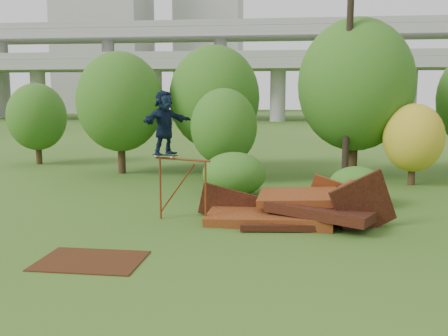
# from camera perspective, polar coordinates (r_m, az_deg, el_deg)

# --- Properties ---
(ground) EXTENTS (240.00, 240.00, 0.00)m
(ground) POSITION_cam_1_polar(r_m,az_deg,el_deg) (12.82, 2.52, -8.45)
(ground) COLOR #2D5116
(ground) RESTS_ON ground
(scrap_pile) EXTENTS (5.85, 2.98, 2.02)m
(scrap_pile) POSITION_cam_1_polar(r_m,az_deg,el_deg) (14.81, 7.69, -4.81)
(scrap_pile) COLOR #461A0C
(scrap_pile) RESTS_ON ground
(grind_rail) EXTENTS (1.76, 0.69, 1.88)m
(grind_rail) POSITION_cam_1_polar(r_m,az_deg,el_deg) (14.60, -4.79, -1.31)
(grind_rail) COLOR maroon
(grind_rail) RESTS_ON ground
(skateboard) EXTENTS (0.79, 0.46, 0.08)m
(skateboard) POSITION_cam_1_polar(r_m,az_deg,el_deg) (14.82, -6.76, 1.48)
(skateboard) COLOR black
(skateboard) RESTS_ON grind_rail
(skater) EXTENTS (1.46, 1.75, 1.88)m
(skater) POSITION_cam_1_polar(r_m,az_deg,el_deg) (14.73, -6.82, 5.18)
(skater) COLOR black
(skater) RESTS_ON skateboard
(flat_plate) EXTENTS (2.34, 1.69, 0.03)m
(flat_plate) POSITION_cam_1_polar(r_m,az_deg,el_deg) (11.77, -15.00, -10.20)
(flat_plate) COLOR #3D1E0D
(flat_plate) RESTS_ON ground
(tree_0) EXTENTS (4.06, 4.06, 5.73)m
(tree_0) POSITION_cam_1_polar(r_m,az_deg,el_deg) (24.10, -11.79, 7.40)
(tree_0) COLOR black
(tree_0) RESTS_ON ground
(tree_1) EXTENTS (4.39, 4.39, 6.10)m
(tree_1) POSITION_cam_1_polar(r_m,az_deg,el_deg) (24.46, -1.10, 8.02)
(tree_1) COLOR black
(tree_1) RESTS_ON ground
(tree_2) EXTENTS (2.84, 2.84, 4.01)m
(tree_2) POSITION_cam_1_polar(r_m,az_deg,el_deg) (21.28, -0.03, 4.72)
(tree_2) COLOR black
(tree_2) RESTS_ON ground
(tree_3) EXTENTS (5.12, 5.12, 7.10)m
(tree_3) POSITION_cam_1_polar(r_m,az_deg,el_deg) (23.27, 14.82, 9.16)
(tree_3) COLOR black
(tree_3) RESTS_ON ground
(tree_4) EXTENTS (2.44, 2.44, 3.37)m
(tree_4) POSITION_cam_1_polar(r_m,az_deg,el_deg) (21.96, 20.84, 3.24)
(tree_4) COLOR black
(tree_4) RESTS_ON ground
(tree_6) EXTENTS (3.11, 3.11, 4.35)m
(tree_6) POSITION_cam_1_polar(r_m,az_deg,el_deg) (28.64, -20.59, 5.49)
(tree_6) COLOR black
(tree_6) RESTS_ON ground
(shrub_left) EXTENTS (2.35, 2.17, 1.63)m
(shrub_left) POSITION_cam_1_polar(r_m,az_deg,el_deg) (18.41, 1.16, -0.70)
(shrub_left) COLOR #244E15
(shrub_left) RESTS_ON ground
(shrub_right) EXTENTS (1.89, 1.73, 1.34)m
(shrub_right) POSITION_cam_1_polar(r_m,az_deg,el_deg) (17.33, 14.91, -2.03)
(shrub_right) COLOR #244E15
(shrub_right) RESTS_ON ground
(utility_pole) EXTENTS (1.40, 0.28, 9.28)m
(utility_pole) POSITION_cam_1_polar(r_m,az_deg,el_deg) (21.71, 14.02, 10.76)
(utility_pole) COLOR black
(utility_pole) RESTS_ON ground
(freeway_overpass) EXTENTS (160.00, 15.00, 13.70)m
(freeway_overpass) POSITION_cam_1_polar(r_m,az_deg,el_deg) (75.45, 6.28, 13.29)
(freeway_overpass) COLOR gray
(freeway_overpass) RESTS_ON ground
(building_left) EXTENTS (18.00, 16.00, 35.00)m
(building_left) POSITION_cam_1_polar(r_m,az_deg,el_deg) (114.91, -13.49, 14.98)
(building_left) COLOR #9E9E99
(building_left) RESTS_ON ground
(building_right) EXTENTS (14.00, 14.00, 28.00)m
(building_right) POSITION_cam_1_polar(r_m,az_deg,el_deg) (115.94, -1.63, 13.40)
(building_right) COLOR #9E9E99
(building_right) RESTS_ON ground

